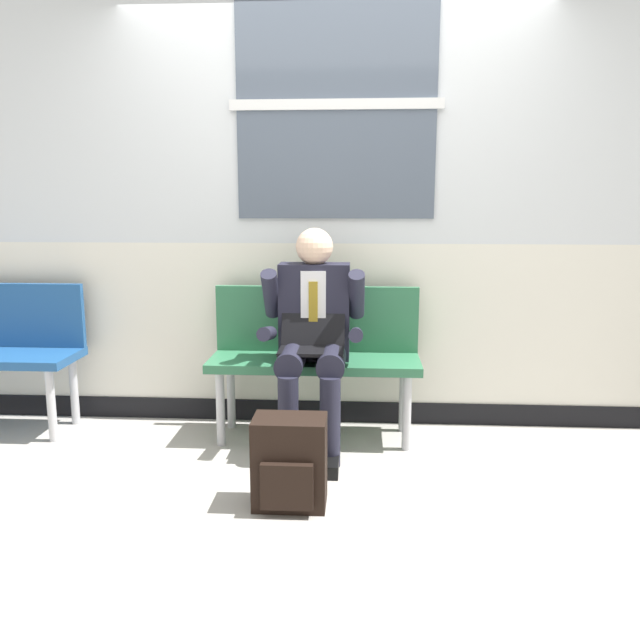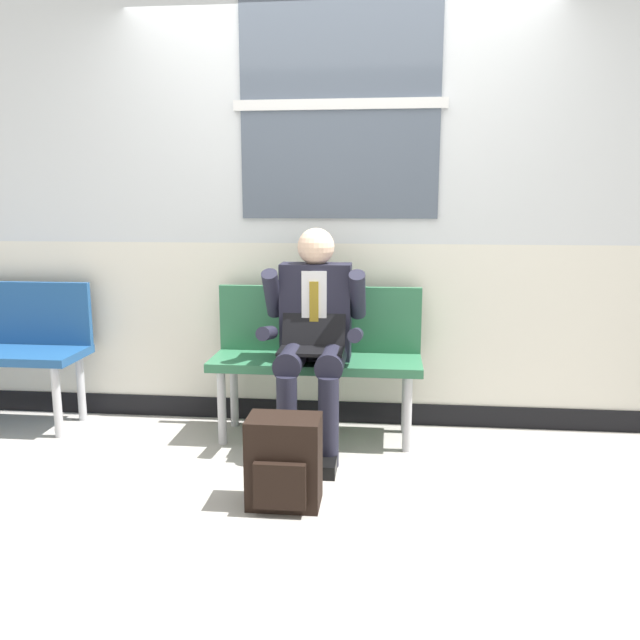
# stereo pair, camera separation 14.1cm
# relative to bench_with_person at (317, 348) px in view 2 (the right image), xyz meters

# --- Properties ---
(ground_plane) EXTENTS (18.00, 18.00, 0.00)m
(ground_plane) POSITION_rel_bench_with_person_xyz_m (0.09, -0.48, -0.53)
(ground_plane) COLOR #9E9991
(station_wall) EXTENTS (6.32, 0.17, 3.17)m
(station_wall) POSITION_rel_bench_with_person_xyz_m (0.09, 0.28, 1.05)
(station_wall) COLOR silver
(station_wall) RESTS_ON ground
(bench_with_person) EXTENTS (1.22, 0.42, 0.88)m
(bench_with_person) POSITION_rel_bench_with_person_xyz_m (0.00, 0.00, 0.00)
(bench_with_person) COLOR #2D6B47
(bench_with_person) RESTS_ON ground
(person_seated) EXTENTS (0.57, 0.70, 1.24)m
(person_seated) POSITION_rel_bench_with_person_xyz_m (0.00, -0.20, 0.13)
(person_seated) COLOR #1E1E2D
(person_seated) RESTS_ON ground
(backpack) EXTENTS (0.33, 0.26, 0.42)m
(backpack) POSITION_rel_bench_with_person_xyz_m (-0.05, -0.93, -0.32)
(backpack) COLOR black
(backpack) RESTS_ON ground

